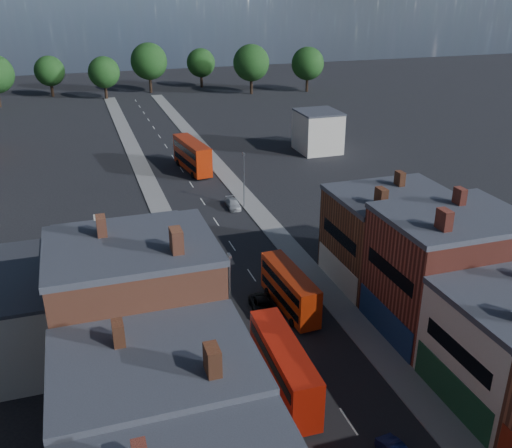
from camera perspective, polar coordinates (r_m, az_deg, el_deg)
pavement_west at (r=71.10m, az=-7.90°, el=-2.18°), size 3.00×200.00×0.12m
pavement_east at (r=74.12m, az=2.01°, el=-0.86°), size 3.00×200.00×0.12m
lamp_post_2 at (r=51.82m, az=-2.62°, el=-6.44°), size 0.25×0.70×8.12m
lamp_post_3 at (r=80.89m, az=-1.23°, el=4.80°), size 0.25×0.70×8.12m
bus_0 at (r=45.99m, az=2.80°, el=-14.10°), size 2.89×10.70×4.60m
bus_1 at (r=56.71m, az=3.39°, el=-6.47°), size 2.87×9.85×4.21m
bus_2 at (r=98.33m, az=-6.41°, el=6.88°), size 4.27×12.29×5.20m
car_2 at (r=56.84m, az=0.73°, el=-8.23°), size 2.67×4.99×1.33m
car_3 at (r=82.08m, az=-2.29°, el=2.02°), size 1.92×4.26×1.21m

